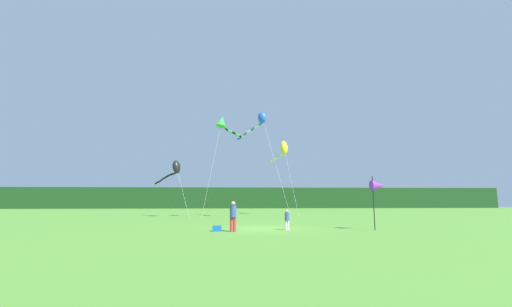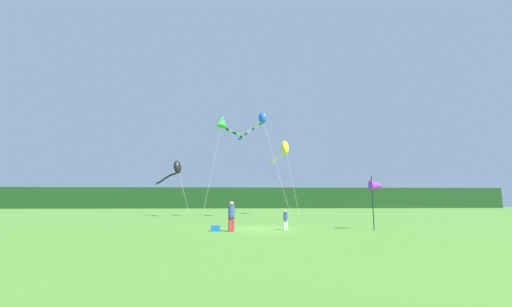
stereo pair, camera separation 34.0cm
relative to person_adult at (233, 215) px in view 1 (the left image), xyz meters
name	(u,v)px [view 1 (the left image)]	position (x,y,z in m)	size (l,w,h in m)	color
ground_plane	(262,228)	(1.93, 1.98, -1.01)	(120.00, 120.00, 0.00)	#4C842D
distant_treeline	(243,198)	(1.93, 46.98, 1.08)	(108.00, 3.57, 4.18)	#193D19
person_adult	(233,215)	(0.00, 0.00, 0.00)	(0.40, 0.40, 1.81)	#B23338
person_child	(287,219)	(3.41, 0.78, -0.30)	(0.28, 0.28, 1.27)	silver
cooler_box	(217,228)	(-0.97, 0.34, -0.84)	(0.54, 0.34, 0.34)	#1959B2
banner_flag_pole	(378,186)	(9.26, 0.32, 1.75)	(0.90, 0.70, 3.40)	black
kite_black	(175,169)	(-6.43, 15.30, 4.14)	(4.76, 4.79, 6.15)	#B2B2B2
kite_blue	(260,120)	(2.62, 12.48, 8.97)	(4.95, 6.94, 10.92)	#B2B2B2
kite_green	(223,122)	(-1.24, 13.46, 8.95)	(4.08, 3.98, 10.74)	#B2B2B2
kite_yellow	(283,149)	(6.00, 18.64, 7.00)	(2.57, 6.33, 9.08)	#B2B2B2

